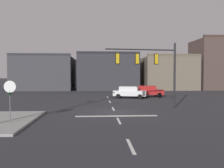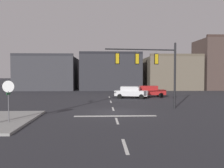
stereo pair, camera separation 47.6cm
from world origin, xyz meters
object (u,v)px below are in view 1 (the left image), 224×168
Objects in this scene: signal_mast_near_side at (152,64)px; car_lot_middle at (130,92)px; car_lot_nearside at (147,91)px; stop_sign at (10,91)px.

signal_mast_near_side reaches higher than car_lot_middle.
car_lot_nearside is 0.95× the size of car_lot_middle.
stop_sign is at bearing -147.74° from signal_mast_near_side.
signal_mast_near_side is at bearing 32.26° from stop_sign.
car_lot_nearside is at bearing 32.71° from car_lot_middle.
car_lot_nearside is at bearing 80.24° from signal_mast_near_side.
stop_sign is 22.87m from car_lot_nearside.
stop_sign is (-10.73, -6.78, -2.07)m from signal_mast_near_side.
car_lot_middle is at bearing 59.71° from stop_sign.
stop_sign reaches higher than car_lot_nearside.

